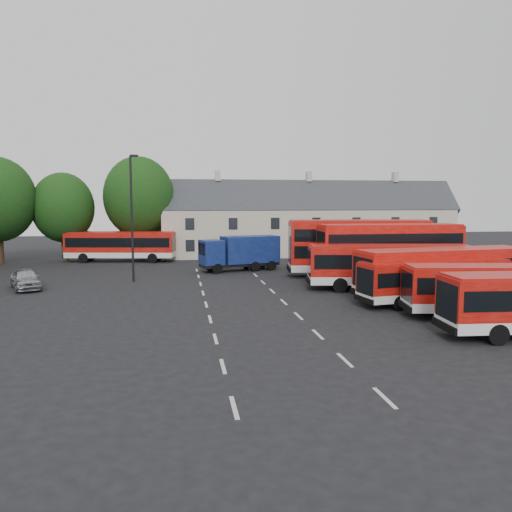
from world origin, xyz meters
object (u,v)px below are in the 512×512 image
(silver_car, at_px, (25,279))
(lamppost, at_px, (132,215))
(bus_dd_south, at_px, (390,249))
(box_truck, at_px, (241,251))

(silver_car, distance_m, lamppost, 9.22)
(bus_dd_south, distance_m, box_truck, 13.98)
(bus_dd_south, bearing_deg, silver_car, 177.36)
(bus_dd_south, relative_size, lamppost, 1.12)
(bus_dd_south, bearing_deg, lamppost, 169.98)
(silver_car, relative_size, lamppost, 0.44)
(bus_dd_south, height_order, silver_car, bus_dd_south)
(box_truck, bearing_deg, silver_car, -171.30)
(bus_dd_south, relative_size, box_truck, 1.48)
(bus_dd_south, xyz_separation_m, silver_car, (-27.89, 1.24, -1.90))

